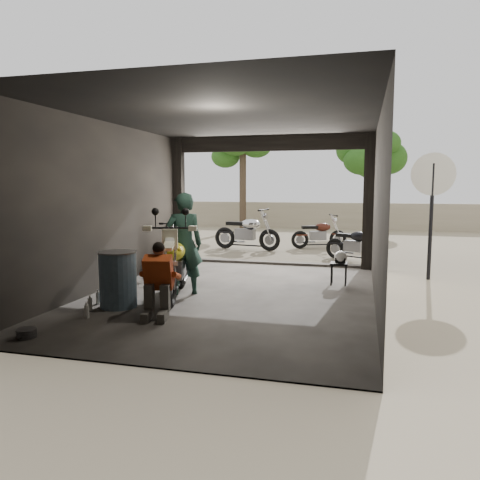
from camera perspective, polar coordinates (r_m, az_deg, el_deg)
The scene contains 16 objects.
ground at distance 8.57m, azimuth -0.99°, elevation -6.82°, with size 80.00×80.00×0.00m, color #7A6D56.
garage at distance 8.89m, azimuth -0.05°, elevation 2.02°, with size 7.00×7.13×3.20m.
boundary_wall at distance 22.18m, azimuth 8.85°, elevation 2.98°, with size 18.00×0.30×1.20m, color gray.
tree_left at distance 21.28m, azimuth 0.35°, elevation 12.03°, with size 2.20×2.20×5.60m.
tree_right at distance 22.08m, azimuth 16.36°, elevation 10.46°, with size 2.20×2.20×5.00m.
main_bike at distance 8.41m, azimuth -7.83°, elevation -2.44°, with size 0.83×2.03×1.35m, color white, non-canonical shape.
left_bike at distance 11.46m, azimuth -7.23°, elevation -0.55°, with size 0.69×1.68×1.14m, color black, non-canonical shape.
outside_bike_a at distance 14.51m, azimuth 0.83°, elevation 1.31°, with size 0.78×1.90×1.29m, color black, non-canonical shape.
outside_bike_b at distance 15.10m, azimuth 9.63°, elevation 1.03°, with size 0.65×1.59×1.08m, color #481B11, non-canonical shape.
outside_bike_c at distance 12.68m, azimuth 13.88°, elevation -0.17°, with size 0.65×1.57×1.06m, color black, non-canonical shape.
rider at distance 8.54m, azimuth -6.87°, elevation -0.52°, with size 0.68×0.45×1.87m, color #183029.
mechanic at distance 7.15m, azimuth -10.09°, elevation -5.11°, with size 0.56×0.76×1.10m, color #C8491A, non-canonical shape.
stool at distance 9.57m, azimuth 11.97°, elevation -3.16°, with size 0.33×0.33×0.46m.
helmet at distance 9.49m, azimuth 12.16°, elevation -2.04°, with size 0.26×0.27×0.24m, color white.
oil_drum at distance 7.89m, azimuth -14.65°, elevation -4.77°, with size 0.60×0.60×0.93m, color #445F73.
sign_post at distance 10.61m, azimuth 22.39°, elevation 5.28°, with size 0.89×0.08×2.68m.
Camera 1 is at (2.26, -8.02, 2.00)m, focal length 35.00 mm.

